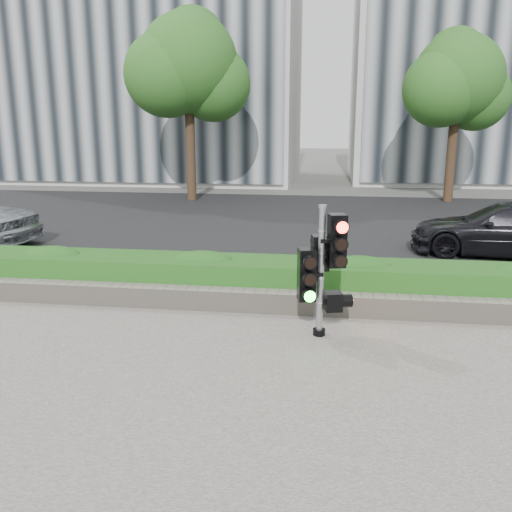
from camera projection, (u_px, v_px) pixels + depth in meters
The scene contains 11 objects.
ground at pixel (249, 362), 7.00m from camera, with size 120.00×120.00×0.00m, color #51514C.
sidewalk at pixel (205, 486), 4.59m from camera, with size 16.00×11.00×0.03m, color #9E9389.
road at pixel (298, 223), 16.61m from camera, with size 60.00×13.00×0.02m, color black.
curb at pixel (275, 287), 10.01m from camera, with size 60.00×0.25×0.12m, color gray.
stone_wall at pixel (267, 301), 8.78m from camera, with size 12.00×0.32×0.34m, color gray.
hedge at pixel (271, 280), 9.36m from camera, with size 12.00×1.00×0.68m, color #408D2B.
building_left at pixel (145, 35), 28.52m from camera, with size 16.00×9.00×15.00m, color #B7B7B2.
tree_left at pixel (188, 67), 20.39m from camera, with size 4.61×4.03×7.34m.
tree_right at pixel (457, 82), 20.14m from camera, with size 4.10×3.58×6.53m.
traffic_signal at pixel (322, 264), 7.60m from camera, with size 0.69×0.57×1.89m.
car_dark at pixel (507, 229), 12.43m from camera, with size 1.72×4.22×1.23m, color black.
Camera 1 is at (0.98, -6.39, 3.02)m, focal length 38.00 mm.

